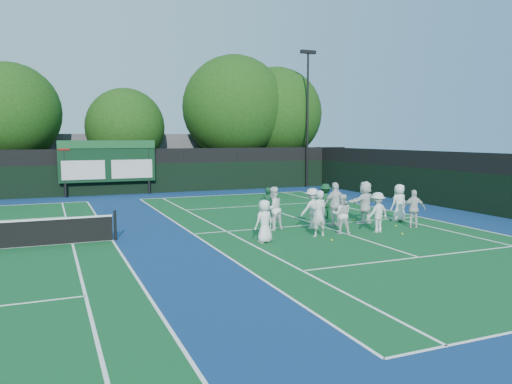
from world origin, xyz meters
name	(u,v)px	position (x,y,z in m)	size (l,w,h in m)	color
ground	(329,229)	(0.00, 0.00, 0.00)	(120.00, 120.00, 0.00)	#15340E
court_apron	(180,235)	(-6.00, 1.00, 0.00)	(34.00, 32.00, 0.01)	navy
near_court	(317,225)	(0.00, 1.00, 0.01)	(11.05, 23.85, 0.01)	#104E23
back_fence	(123,174)	(-6.00, 16.00, 1.36)	(34.00, 0.08, 3.00)	black
divider_fence_right	(476,186)	(9.00, 1.00, 1.36)	(0.08, 32.00, 3.00)	black
scoreboard	(108,162)	(-7.01, 15.59, 2.19)	(6.00, 0.21, 3.55)	black
clubhouse	(159,158)	(-2.00, 24.00, 2.00)	(18.00, 6.00, 4.00)	#59585D
light_pole_right	(308,103)	(7.50, 15.70, 6.30)	(1.20, 0.30, 10.12)	black
tree_b	(12,115)	(-12.57, 19.58, 5.21)	(6.55, 6.55, 8.66)	black
tree_c	(127,129)	(-5.14, 19.58, 4.31)	(5.60, 5.60, 7.26)	black
tree_d	(236,110)	(3.25, 19.58, 5.84)	(8.09, 8.09, 10.10)	black
tree_e	(277,116)	(6.82, 19.58, 5.47)	(7.39, 7.39, 9.36)	black
tennis_ball_0	(332,240)	(-1.18, -2.15, 0.03)	(0.07, 0.07, 0.07)	#D5EC1B
tennis_ball_1	(332,213)	(2.27, 3.48, 0.03)	(0.07, 0.07, 0.07)	#D5EC1B
tennis_ball_2	(402,234)	(1.96, -2.18, 0.03)	(0.07, 0.07, 0.07)	#D5EC1B
tennis_ball_3	(270,233)	(-2.70, -0.10, 0.03)	(0.07, 0.07, 0.07)	#D5EC1B
tennis_ball_4	(354,220)	(2.11, 1.29, 0.03)	(0.07, 0.07, 0.07)	#D5EC1B
tennis_ball_5	(396,226)	(2.86, -0.67, 0.03)	(0.07, 0.07, 0.07)	#D5EC1B
player_front_0	(264,221)	(-3.56, -1.49, 0.77)	(0.75, 0.49, 1.54)	white
player_front_1	(319,214)	(-1.23, -1.27, 0.88)	(0.64, 0.42, 1.76)	silver
player_front_2	(342,214)	(-0.17, -1.19, 0.78)	(0.76, 0.59, 1.56)	white
player_front_3	(377,212)	(1.32, -1.44, 0.80)	(1.03, 0.59, 1.60)	silver
player_front_4	(414,209)	(3.35, -1.16, 0.79)	(0.93, 0.39, 1.58)	silver
player_back_0	(273,209)	(-2.26, 0.60, 0.88)	(0.86, 0.67, 1.76)	white
player_back_1	(312,208)	(-0.63, 0.30, 0.83)	(1.08, 0.62, 1.67)	silver
player_back_2	(336,204)	(0.53, 0.39, 0.93)	(1.09, 0.45, 1.86)	silver
player_back_3	(365,202)	(2.09, 0.49, 0.93)	(1.72, 0.55, 1.85)	white
player_back_4	(399,203)	(3.79, 0.32, 0.83)	(0.82, 0.53, 1.67)	white
coach_left	(267,205)	(-1.79, 2.20, 0.79)	(0.58, 0.38, 1.58)	#0E341E
coach_right	(325,201)	(1.20, 2.34, 0.81)	(1.04, 0.60, 1.61)	#103C1F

